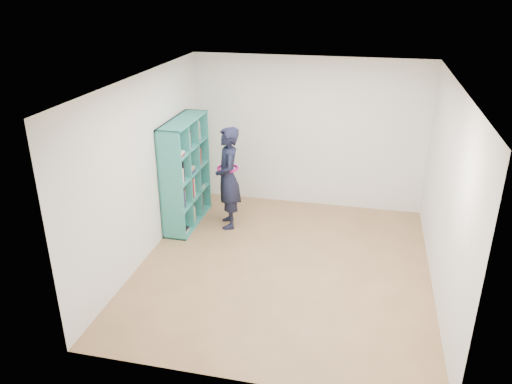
# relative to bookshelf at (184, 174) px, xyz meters

# --- Properties ---
(floor) EXTENTS (4.50, 4.50, 0.00)m
(floor) POSITION_rel_bookshelf_xyz_m (1.83, -1.04, -0.84)
(floor) COLOR olive
(floor) RESTS_ON ground
(ceiling) EXTENTS (4.50, 4.50, 0.00)m
(ceiling) POSITION_rel_bookshelf_xyz_m (1.83, -1.04, 1.76)
(ceiling) COLOR white
(ceiling) RESTS_ON wall_back
(wall_left) EXTENTS (0.02, 4.50, 2.60)m
(wall_left) POSITION_rel_bookshelf_xyz_m (-0.17, -1.04, 0.46)
(wall_left) COLOR white
(wall_left) RESTS_ON floor
(wall_right) EXTENTS (0.02, 4.50, 2.60)m
(wall_right) POSITION_rel_bookshelf_xyz_m (3.83, -1.04, 0.46)
(wall_right) COLOR white
(wall_right) RESTS_ON floor
(wall_back) EXTENTS (4.00, 0.02, 2.60)m
(wall_back) POSITION_rel_bookshelf_xyz_m (1.83, 1.21, 0.46)
(wall_back) COLOR white
(wall_back) RESTS_ON floor
(wall_front) EXTENTS (4.00, 0.02, 2.60)m
(wall_front) POSITION_rel_bookshelf_xyz_m (1.83, -3.29, 0.46)
(wall_front) COLOR white
(wall_front) RESTS_ON floor
(bookshelf) EXTENTS (0.38, 1.31, 1.75)m
(bookshelf) POSITION_rel_bookshelf_xyz_m (0.00, 0.00, 0.00)
(bookshelf) COLOR #287D78
(bookshelf) RESTS_ON floor
(person) EXTENTS (0.59, 0.71, 1.66)m
(person) POSITION_rel_bookshelf_xyz_m (0.73, 0.03, -0.01)
(person) COLOR black
(person) RESTS_ON floor
(smartphone) EXTENTS (0.06, 0.10, 0.14)m
(smartphone) POSITION_rel_bookshelf_xyz_m (0.57, 0.07, 0.10)
(smartphone) COLOR silver
(smartphone) RESTS_ON person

